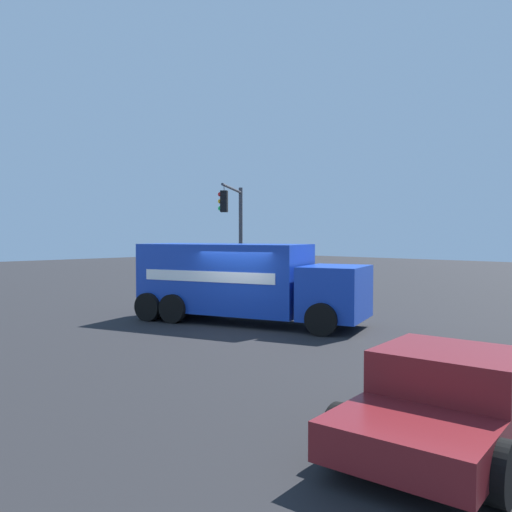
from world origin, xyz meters
TOP-DOWN VIEW (x-y plane):
  - ground_plane at (0.00, 0.00)m, footprint 100.00×100.00m
  - delivery_truck at (0.70, -0.62)m, footprint 8.32×4.94m
  - traffic_light_primary at (6.42, -5.76)m, footprint 2.74×3.80m
  - pickup_maroon at (-9.02, 4.60)m, footprint 2.68×5.38m

SIDE VIEW (x-z plane):
  - ground_plane at x=0.00m, z-range 0.00..0.00m
  - pickup_maroon at x=-9.02m, z-range 0.04..1.42m
  - delivery_truck at x=0.70m, z-range 0.07..2.80m
  - traffic_light_primary at x=6.42m, z-range 0.90..6.41m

